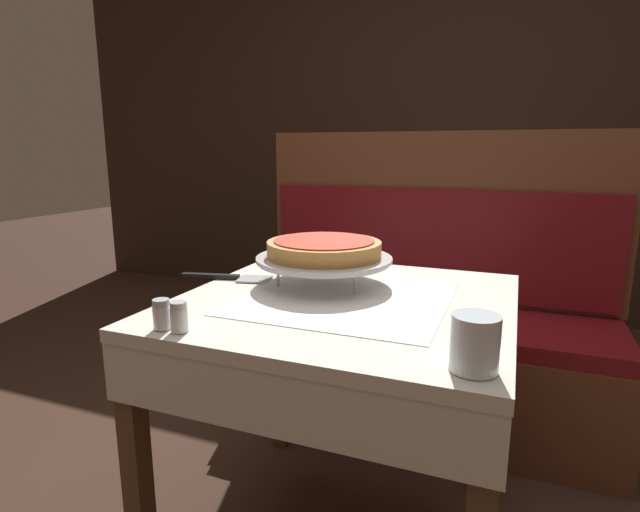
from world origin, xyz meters
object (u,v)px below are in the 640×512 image
object	(u,v)px
booth_bench	(424,339)
pizza_server	(228,277)
salt_shaker	(162,314)
pepper_shaker	(179,317)
napkin_holder	(339,249)
dining_table_front	(345,334)
pizza_pan_stand	(324,260)
deep_dish_pizza	(324,248)
water_glass_near	(475,343)
dining_table_rear	(458,232)
condiment_caddy	(444,205)

from	to	relation	value
booth_bench	pizza_server	size ratio (longest dim) A/B	5.42
salt_shaker	pepper_shaker	size ratio (longest dim) A/B	1.01
pizza_server	napkin_holder	world-z (taller)	napkin_holder
dining_table_front	pizza_pan_stand	bearing A→B (deg)	135.33
pizza_server	pepper_shaker	size ratio (longest dim) A/B	4.27
booth_bench	pizza_server	xyz separation A→B (m)	(-0.45, -0.73, 0.39)
deep_dish_pizza	water_glass_near	size ratio (longest dim) A/B	3.22
booth_bench	dining_table_front	bearing A→B (deg)	-95.68
dining_table_front	napkin_holder	size ratio (longest dim) A/B	8.14
booth_bench	water_glass_near	xyz separation A→B (m)	(0.26, -1.10, 0.44)
deep_dish_pizza	pepper_shaker	bearing A→B (deg)	-107.55
booth_bench	salt_shaker	bearing A→B (deg)	-107.62
pizza_pan_stand	napkin_holder	world-z (taller)	napkin_holder
dining_table_front	pepper_shaker	world-z (taller)	pepper_shaker
dining_table_front	dining_table_rear	world-z (taller)	dining_table_front
dining_table_front	booth_bench	bearing A→B (deg)	84.32
water_glass_near	condiment_caddy	distance (m)	2.25
water_glass_near	salt_shaker	size ratio (longest dim) A/B	1.54
pizza_server	water_glass_near	size ratio (longest dim) A/B	2.76
deep_dish_pizza	booth_bench	bearing A→B (deg)	75.73
dining_table_rear	pizza_server	xyz separation A→B (m)	(-0.45, -1.77, 0.11)
dining_table_front	pizza_pan_stand	distance (m)	0.22
deep_dish_pizza	water_glass_near	distance (m)	0.61
pizza_server	napkin_holder	bearing A→B (deg)	53.83
pizza_server	water_glass_near	bearing A→B (deg)	-27.69
pizza_server	condiment_caddy	distance (m)	1.88
napkin_holder	condiment_caddy	bearing A→B (deg)	85.48
dining_table_front	pizza_pan_stand	size ratio (longest dim) A/B	2.17
dining_table_rear	pepper_shaker	size ratio (longest dim) A/B	12.81
deep_dish_pizza	pizza_server	size ratio (longest dim) A/B	1.17
pizza_pan_stand	water_glass_near	distance (m)	0.61
booth_bench	condiment_caddy	size ratio (longest dim) A/B	8.12
deep_dish_pizza	dining_table_front	bearing A→B (deg)	-44.67
deep_dish_pizza	salt_shaker	size ratio (longest dim) A/B	4.96
water_glass_near	deep_dish_pizza	bearing A→B (deg)	135.89
water_glass_near	pizza_server	bearing A→B (deg)	152.31
deep_dish_pizza	napkin_holder	xyz separation A→B (m)	(-0.05, 0.27, -0.06)
pizza_pan_stand	pizza_server	world-z (taller)	pizza_pan_stand
dining_table_front	deep_dish_pizza	size ratio (longest dim) A/B	2.60
condiment_caddy	salt_shaker	bearing A→B (deg)	-96.56
dining_table_rear	napkin_holder	distance (m)	1.48
water_glass_near	salt_shaker	bearing A→B (deg)	-177.19
deep_dish_pizza	napkin_holder	size ratio (longest dim) A/B	3.14
pizza_server	salt_shaker	distance (m)	0.42
pizza_server	pepper_shaker	distance (m)	0.43
dining_table_rear	salt_shaker	world-z (taller)	salt_shaker
pizza_server	water_glass_near	world-z (taller)	water_glass_near
dining_table_rear	condiment_caddy	distance (m)	0.19
booth_bench	water_glass_near	bearing A→B (deg)	-76.64
water_glass_near	napkin_holder	bearing A→B (deg)	125.11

